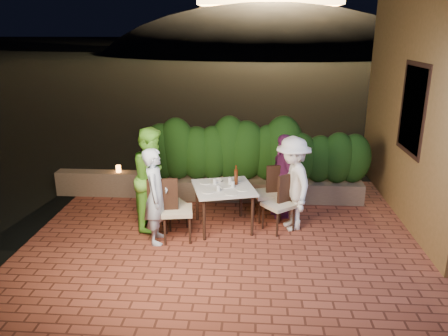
# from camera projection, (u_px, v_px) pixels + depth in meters

# --- Properties ---
(ground) EXTENTS (400.00, 400.00, 0.00)m
(ground) POSITION_uv_depth(u_px,v_px,m) (243.00, 254.00, 6.70)
(ground) COLOR black
(ground) RESTS_ON ground
(terrace_floor) EXTENTS (7.00, 6.00, 0.15)m
(terrace_floor) POSITION_uv_depth(u_px,v_px,m) (244.00, 242.00, 7.20)
(terrace_floor) COLOR brown
(terrace_floor) RESTS_ON ground
(window_pane) EXTENTS (0.08, 1.00, 1.40)m
(window_pane) POSITION_uv_depth(u_px,v_px,m) (415.00, 109.00, 7.33)
(window_pane) COLOR black
(window_pane) RESTS_ON building_wall
(window_frame) EXTENTS (0.06, 1.15, 1.55)m
(window_frame) POSITION_uv_depth(u_px,v_px,m) (414.00, 109.00, 7.33)
(window_frame) COLOR black
(window_frame) RESTS_ON building_wall
(planter) EXTENTS (4.20, 0.55, 0.40)m
(planter) POSITION_uv_depth(u_px,v_px,m) (256.00, 189.00, 8.81)
(planter) COLOR brown
(planter) RESTS_ON ground
(hedge) EXTENTS (4.00, 0.70, 1.10)m
(hedge) POSITION_uv_depth(u_px,v_px,m) (257.00, 153.00, 8.58)
(hedge) COLOR #16370F
(hedge) RESTS_ON planter
(parapet) EXTENTS (2.20, 0.30, 0.50)m
(parapet) POSITION_uv_depth(u_px,v_px,m) (110.00, 183.00, 8.99)
(parapet) COLOR brown
(parapet) RESTS_ON ground
(hill) EXTENTS (52.00, 40.00, 22.00)m
(hill) POSITION_uv_depth(u_px,v_px,m) (267.00, 81.00, 64.81)
(hill) COLOR black
(hill) RESTS_ON ground
(dining_table) EXTENTS (1.20, 1.20, 0.75)m
(dining_table) POSITION_uv_depth(u_px,v_px,m) (224.00, 207.00, 7.46)
(dining_table) COLOR white
(dining_table) RESTS_ON ground
(plate_nw) EXTENTS (0.21, 0.21, 0.01)m
(plate_nw) POSITION_uv_depth(u_px,v_px,m) (208.00, 191.00, 7.12)
(plate_nw) COLOR white
(plate_nw) RESTS_ON dining_table
(plate_sw) EXTENTS (0.20, 0.20, 0.01)m
(plate_sw) POSITION_uv_depth(u_px,v_px,m) (206.00, 183.00, 7.53)
(plate_sw) COLOR white
(plate_sw) RESTS_ON dining_table
(plate_ne) EXTENTS (0.20, 0.20, 0.01)m
(plate_ne) POSITION_uv_depth(u_px,v_px,m) (242.00, 189.00, 7.21)
(plate_ne) COLOR white
(plate_ne) RESTS_ON dining_table
(plate_se) EXTENTS (0.20, 0.20, 0.01)m
(plate_se) POSITION_uv_depth(u_px,v_px,m) (235.00, 181.00, 7.60)
(plate_se) COLOR white
(plate_se) RESTS_ON dining_table
(plate_centre) EXTENTS (0.20, 0.20, 0.01)m
(plate_centre) POSITION_uv_depth(u_px,v_px,m) (226.00, 187.00, 7.34)
(plate_centre) COLOR white
(plate_centre) RESTS_ON dining_table
(plate_front) EXTENTS (0.21, 0.21, 0.01)m
(plate_front) POSITION_uv_depth(u_px,v_px,m) (231.00, 193.00, 7.04)
(plate_front) COLOR white
(plate_front) RESTS_ON dining_table
(glass_nw) EXTENTS (0.06, 0.06, 0.10)m
(glass_nw) POSITION_uv_depth(u_px,v_px,m) (218.00, 188.00, 7.13)
(glass_nw) COLOR silver
(glass_nw) RESTS_ON dining_table
(glass_sw) EXTENTS (0.06, 0.06, 0.10)m
(glass_sw) POSITION_uv_depth(u_px,v_px,m) (215.00, 181.00, 7.45)
(glass_sw) COLOR silver
(glass_sw) RESTS_ON dining_table
(glass_ne) EXTENTS (0.06, 0.06, 0.11)m
(glass_ne) POSITION_uv_depth(u_px,v_px,m) (233.00, 184.00, 7.30)
(glass_ne) COLOR silver
(glass_ne) RESTS_ON dining_table
(glass_se) EXTENTS (0.07, 0.07, 0.12)m
(glass_se) POSITION_uv_depth(u_px,v_px,m) (230.00, 181.00, 7.47)
(glass_se) COLOR silver
(glass_se) RESTS_ON dining_table
(beer_bottle) EXTENTS (0.07, 0.07, 0.34)m
(beer_bottle) POSITION_uv_depth(u_px,v_px,m) (236.00, 175.00, 7.41)
(beer_bottle) COLOR #461E0B
(beer_bottle) RESTS_ON dining_table
(bowl) EXTENTS (0.23, 0.23, 0.04)m
(bowl) POSITION_uv_depth(u_px,v_px,m) (217.00, 181.00, 7.58)
(bowl) COLOR white
(bowl) RESTS_ON dining_table
(chair_left_front) EXTENTS (0.55, 0.55, 1.04)m
(chair_left_front) POSITION_uv_depth(u_px,v_px,m) (177.00, 209.00, 7.00)
(chair_left_front) COLOR black
(chair_left_front) RESTS_ON ground
(chair_left_back) EXTENTS (0.55, 0.55, 0.84)m
(chair_left_back) POSITION_uv_depth(u_px,v_px,m) (174.00, 204.00, 7.50)
(chair_left_back) COLOR black
(chair_left_back) RESTS_ON ground
(chair_right_front) EXTENTS (0.63, 0.63, 0.97)m
(chair_right_front) POSITION_uv_depth(u_px,v_px,m) (279.00, 204.00, 7.33)
(chair_right_front) COLOR black
(chair_right_front) RESTS_ON ground
(chair_right_back) EXTENTS (0.57, 0.57, 1.00)m
(chair_right_back) POSITION_uv_depth(u_px,v_px,m) (267.00, 193.00, 7.78)
(chair_right_back) COLOR black
(chair_right_back) RESTS_ON ground
(diner_blue) EXTENTS (0.41, 0.59, 1.56)m
(diner_blue) POSITION_uv_depth(u_px,v_px,m) (156.00, 196.00, 6.86)
(diner_blue) COLOR silver
(diner_blue) RESTS_ON ground
(diner_green) EXTENTS (0.68, 0.87, 1.76)m
(diner_green) POSITION_uv_depth(u_px,v_px,m) (153.00, 178.00, 7.38)
(diner_green) COLOR #7FE246
(diner_green) RESTS_ON ground
(diner_white) EXTENTS (0.87, 1.17, 1.62)m
(diner_white) POSITION_uv_depth(u_px,v_px,m) (292.00, 184.00, 7.32)
(diner_white) COLOR white
(diner_white) RESTS_ON ground
(diner_purple) EXTENTS (0.64, 0.97, 1.54)m
(diner_purple) POSITION_uv_depth(u_px,v_px,m) (283.00, 176.00, 7.83)
(diner_purple) COLOR #6D2460
(diner_purple) RESTS_ON ground
(parapet_lamp) EXTENTS (0.10, 0.10, 0.14)m
(parapet_lamp) POSITION_uv_depth(u_px,v_px,m) (118.00, 169.00, 8.88)
(parapet_lamp) COLOR orange
(parapet_lamp) RESTS_ON parapet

